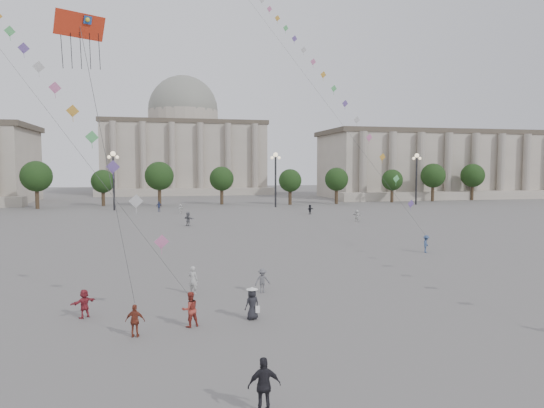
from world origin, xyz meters
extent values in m
plane|color=#5E5B58|center=(0.00, 0.00, 0.00)|extent=(360.00, 360.00, 0.00)
cube|color=#A39888|center=(75.00, 95.00, 8.00)|extent=(80.00, 22.00, 16.00)
cube|color=#4E4539|center=(75.00, 95.00, 16.60)|extent=(81.60, 22.44, 1.20)
cube|color=#A39888|center=(75.00, 82.00, 1.00)|extent=(84.00, 4.00, 2.00)
cube|color=#A39888|center=(0.00, 130.00, 10.00)|extent=(46.00, 30.00, 20.00)
cube|color=#4E4539|center=(0.00, 130.00, 20.60)|extent=(46.92, 30.60, 1.20)
cube|color=#A39888|center=(0.00, 113.00, 1.00)|extent=(48.30, 4.00, 2.00)
cylinder|color=#A39888|center=(0.00, 130.00, 22.50)|extent=(21.00, 21.00, 5.00)
sphere|color=gray|center=(0.00, 130.00, 25.00)|extent=(21.00, 21.00, 21.00)
cylinder|color=#332719|center=(-30.00, 78.00, 1.76)|extent=(0.70, 0.70, 3.52)
sphere|color=black|center=(-30.00, 78.00, 5.44)|extent=(5.12, 5.12, 5.12)
cylinder|color=#332719|center=(-18.00, 78.00, 1.76)|extent=(0.70, 0.70, 3.52)
sphere|color=black|center=(-18.00, 78.00, 5.44)|extent=(5.12, 5.12, 5.12)
cylinder|color=#332719|center=(-6.00, 78.00, 1.76)|extent=(0.70, 0.70, 3.52)
sphere|color=black|center=(-6.00, 78.00, 5.44)|extent=(5.12, 5.12, 5.12)
cylinder|color=#332719|center=(6.00, 78.00, 1.76)|extent=(0.70, 0.70, 3.52)
sphere|color=black|center=(6.00, 78.00, 5.44)|extent=(5.12, 5.12, 5.12)
cylinder|color=#332719|center=(18.00, 78.00, 1.76)|extent=(0.70, 0.70, 3.52)
sphere|color=black|center=(18.00, 78.00, 5.44)|extent=(5.12, 5.12, 5.12)
cylinder|color=#332719|center=(30.00, 78.00, 1.76)|extent=(0.70, 0.70, 3.52)
sphere|color=black|center=(30.00, 78.00, 5.44)|extent=(5.12, 5.12, 5.12)
cylinder|color=#332719|center=(42.00, 78.00, 1.76)|extent=(0.70, 0.70, 3.52)
sphere|color=black|center=(42.00, 78.00, 5.44)|extent=(5.12, 5.12, 5.12)
cylinder|color=#332719|center=(54.00, 78.00, 1.76)|extent=(0.70, 0.70, 3.52)
sphere|color=black|center=(54.00, 78.00, 5.44)|extent=(5.12, 5.12, 5.12)
cylinder|color=#332719|center=(66.00, 78.00, 1.76)|extent=(0.70, 0.70, 3.52)
sphere|color=black|center=(66.00, 78.00, 5.44)|extent=(5.12, 5.12, 5.12)
cylinder|color=#262628|center=(-15.00, 70.00, 5.00)|extent=(0.36, 0.36, 10.00)
sphere|color=#FFE5B2|center=(-15.00, 70.00, 10.20)|extent=(0.90, 0.90, 0.90)
sphere|color=#FFE5B2|center=(-15.70, 70.00, 9.60)|extent=(0.60, 0.60, 0.60)
sphere|color=#FFE5B2|center=(-14.30, 70.00, 9.60)|extent=(0.60, 0.60, 0.60)
cylinder|color=#262628|center=(15.00, 70.00, 5.00)|extent=(0.36, 0.36, 10.00)
sphere|color=#FFE5B2|center=(15.00, 70.00, 10.20)|extent=(0.90, 0.90, 0.90)
sphere|color=#FFE5B2|center=(14.30, 70.00, 9.60)|extent=(0.60, 0.60, 0.60)
sphere|color=#FFE5B2|center=(15.70, 70.00, 9.60)|extent=(0.60, 0.60, 0.60)
cylinder|color=#262628|center=(45.00, 70.00, 5.00)|extent=(0.36, 0.36, 10.00)
sphere|color=#FFE5B2|center=(45.00, 70.00, 10.20)|extent=(0.90, 0.90, 0.90)
sphere|color=#FFE5B2|center=(44.30, 70.00, 9.60)|extent=(0.60, 0.60, 0.60)
sphere|color=#FFE5B2|center=(45.70, 70.00, 9.60)|extent=(0.60, 0.60, 0.60)
imported|color=navy|center=(-7.08, 65.48, 0.90)|extent=(1.10, 0.57, 1.80)
imported|color=silver|center=(-3.48, 60.82, 0.80)|extent=(1.29, 1.44, 1.59)
imported|color=#5A5A5F|center=(-0.26, 7.57, 0.76)|extent=(1.04, 0.68, 1.52)
imported|color=silver|center=(20.88, 43.44, 0.85)|extent=(1.45, 1.48, 1.70)
imported|color=black|center=(17.44, 55.09, 0.80)|extent=(1.47, 1.26, 1.60)
imported|color=slate|center=(-3.08, 43.40, 0.92)|extent=(1.49, 1.68, 1.84)
imported|color=#B4B5B0|center=(-4.50, 8.19, 0.87)|extent=(0.76, 0.70, 1.74)
imported|color=brown|center=(-7.55, 1.09, 0.76)|extent=(0.94, 0.53, 1.52)
imported|color=maroon|center=(-10.29, 4.64, 0.75)|extent=(1.36, 1.22, 1.49)
imported|color=black|center=(-3.16, -6.99, 0.91)|extent=(1.08, 0.47, 1.82)
imported|color=#9A342A|center=(-5.01, 1.99, 0.87)|extent=(1.02, 0.91, 1.74)
imported|color=#344B75|center=(17.19, 18.22, 0.80)|extent=(1.12, 1.17, 1.60)
imported|color=black|center=(-1.84, 2.47, 0.80)|extent=(0.91, 0.75, 1.60)
cone|color=white|center=(-1.84, 2.47, 1.62)|extent=(0.52, 0.52, 0.14)
cylinder|color=white|center=(-1.84, 2.47, 1.56)|extent=(0.60, 0.60, 0.02)
cube|color=white|center=(-1.59, 2.32, 0.55)|extent=(0.22, 0.10, 0.35)
cube|color=red|center=(-9.73, 2.12, 14.16)|extent=(2.18, 1.52, 1.02)
cube|color=#1A8F26|center=(-10.08, 2.08, 14.41)|extent=(0.40, 0.34, 0.34)
cube|color=#1C4C9B|center=(-9.38, 2.08, 14.41)|extent=(0.40, 0.34, 0.34)
sphere|color=yellow|center=(-10.08, 2.04, 14.41)|extent=(0.20, 0.20, 0.20)
sphere|color=yellow|center=(-9.38, 2.04, 14.41)|extent=(0.20, 0.20, 0.20)
cylinder|color=#3F3F3F|center=(-8.64, 1.60, 7.88)|extent=(0.02, 0.02, 12.79)
cube|color=#CE6D9E|center=(-6.32, 3.71, 3.99)|extent=(0.76, 0.25, 0.76)
cube|color=beige|center=(-7.64, 5.43, 5.98)|extent=(0.76, 0.25, 0.76)
cube|color=#684D9A|center=(-8.95, 7.15, 7.82)|extent=(0.76, 0.25, 0.76)
cube|color=#56BB67|center=(-10.26, 8.87, 9.58)|extent=(0.76, 0.25, 0.76)
cube|color=gold|center=(-11.58, 10.59, 11.26)|extent=(0.76, 0.25, 0.76)
cube|color=#CE6D9E|center=(-12.89, 12.31, 12.90)|extent=(0.76, 0.25, 0.76)
cube|color=beige|center=(-14.20, 14.03, 14.49)|extent=(0.76, 0.25, 0.76)
cube|color=#684D9A|center=(-15.52, 15.74, 16.06)|extent=(0.76, 0.25, 0.76)
cube|color=#56BB67|center=(-16.83, 17.46, 17.59)|extent=(0.76, 0.25, 0.76)
cylinder|color=#3F3F3F|center=(8.48, 40.75, 24.43)|extent=(0.02, 0.02, 66.62)
cube|color=#684D9A|center=(16.52, 19.95, 4.38)|extent=(0.76, 0.25, 0.76)
cube|color=#56BB67|center=(15.85, 21.68, 6.68)|extent=(0.76, 0.25, 0.76)
cube|color=gold|center=(15.18, 23.42, 8.82)|extent=(0.76, 0.25, 0.76)
cube|color=#CE6D9E|center=(14.51, 25.15, 10.84)|extent=(0.76, 0.25, 0.76)
cube|color=beige|center=(13.84, 26.88, 12.79)|extent=(0.76, 0.25, 0.76)
cube|color=#684D9A|center=(13.17, 28.62, 14.69)|extent=(0.76, 0.25, 0.76)
cube|color=#56BB67|center=(12.50, 30.35, 16.53)|extent=(0.76, 0.25, 0.76)
cube|color=gold|center=(11.83, 32.08, 18.34)|extent=(0.76, 0.25, 0.76)
cube|color=#CE6D9E|center=(11.16, 33.82, 20.12)|extent=(0.76, 0.25, 0.76)
cube|color=beige|center=(10.49, 35.55, 21.86)|extent=(0.76, 0.25, 0.76)
cube|color=#684D9A|center=(9.82, 37.28, 23.58)|extent=(0.76, 0.25, 0.76)
cube|color=#56BB67|center=(9.15, 39.01, 25.27)|extent=(0.76, 0.25, 0.76)
cube|color=gold|center=(8.48, 40.75, 26.95)|extent=(0.76, 0.25, 0.76)
cube|color=#CE6D9E|center=(7.81, 42.48, 28.60)|extent=(0.76, 0.25, 0.76)
cube|color=beige|center=(7.14, 44.21, 30.24)|extent=(0.76, 0.25, 0.76)
camera|label=1|loc=(-6.16, -21.52, 7.81)|focal=32.00mm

